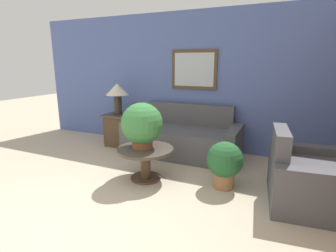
{
  "coord_description": "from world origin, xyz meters",
  "views": [
    {
      "loc": [
        1.64,
        -1.63,
        1.66
      ],
      "look_at": [
        -0.07,
        2.18,
        0.65
      ],
      "focal_mm": 28.0,
      "sensor_mm": 36.0,
      "label": 1
    }
  ],
  "objects_px": {
    "side_table": "(119,129)",
    "potted_plant_floor": "(225,162)",
    "potted_plant_on_table": "(142,125)",
    "table_lamp": "(117,92)",
    "coffee_table": "(145,157)",
    "armchair": "(306,179)",
    "couch_main": "(182,138)"
  },
  "relations": [
    {
      "from": "side_table",
      "to": "potted_plant_floor",
      "type": "relative_size",
      "value": 1.01
    },
    {
      "from": "potted_plant_on_table",
      "to": "potted_plant_floor",
      "type": "xyz_separation_m",
      "value": [
        1.15,
        0.19,
        -0.45
      ]
    },
    {
      "from": "table_lamp",
      "to": "potted_plant_on_table",
      "type": "height_order",
      "value": "table_lamp"
    },
    {
      "from": "coffee_table",
      "to": "side_table",
      "type": "xyz_separation_m",
      "value": [
        -1.29,
        1.21,
        -0.01
      ]
    },
    {
      "from": "potted_plant_on_table",
      "to": "armchair",
      "type": "bearing_deg",
      "value": 5.1
    },
    {
      "from": "coffee_table",
      "to": "potted_plant_on_table",
      "type": "xyz_separation_m",
      "value": [
        -0.05,
        0.0,
        0.47
      ]
    },
    {
      "from": "couch_main",
      "to": "potted_plant_floor",
      "type": "bearing_deg",
      "value": -45.6
    },
    {
      "from": "table_lamp",
      "to": "potted_plant_floor",
      "type": "relative_size",
      "value": 0.96
    },
    {
      "from": "table_lamp",
      "to": "potted_plant_floor",
      "type": "xyz_separation_m",
      "value": [
        2.39,
        -1.02,
        -0.73
      ]
    },
    {
      "from": "armchair",
      "to": "coffee_table",
      "type": "bearing_deg",
      "value": 89.55
    },
    {
      "from": "armchair",
      "to": "potted_plant_on_table",
      "type": "xyz_separation_m",
      "value": [
        -2.13,
        -0.19,
        0.51
      ]
    },
    {
      "from": "couch_main",
      "to": "armchair",
      "type": "distance_m",
      "value": 2.24
    },
    {
      "from": "couch_main",
      "to": "coffee_table",
      "type": "relative_size",
      "value": 2.59
    },
    {
      "from": "couch_main",
      "to": "coffee_table",
      "type": "height_order",
      "value": "couch_main"
    },
    {
      "from": "armchair",
      "to": "table_lamp",
      "type": "height_order",
      "value": "table_lamp"
    },
    {
      "from": "couch_main",
      "to": "table_lamp",
      "type": "relative_size",
      "value": 3.38
    },
    {
      "from": "potted_plant_on_table",
      "to": "potted_plant_floor",
      "type": "relative_size",
      "value": 1.02
    },
    {
      "from": "couch_main",
      "to": "potted_plant_floor",
      "type": "height_order",
      "value": "couch_main"
    },
    {
      "from": "table_lamp",
      "to": "potted_plant_on_table",
      "type": "distance_m",
      "value": 1.76
    },
    {
      "from": "coffee_table",
      "to": "table_lamp",
      "type": "bearing_deg",
      "value": 136.7
    },
    {
      "from": "table_lamp",
      "to": "coffee_table",
      "type": "bearing_deg",
      "value": -43.3
    },
    {
      "from": "table_lamp",
      "to": "side_table",
      "type": "bearing_deg",
      "value": 116.57
    },
    {
      "from": "potted_plant_floor",
      "to": "couch_main",
      "type": "bearing_deg",
      "value": 134.4
    },
    {
      "from": "coffee_table",
      "to": "potted_plant_on_table",
      "type": "distance_m",
      "value": 0.47
    },
    {
      "from": "armchair",
      "to": "side_table",
      "type": "bearing_deg",
      "value": 67.38
    },
    {
      "from": "couch_main",
      "to": "side_table",
      "type": "distance_m",
      "value": 1.38
    },
    {
      "from": "couch_main",
      "to": "potted_plant_floor",
      "type": "distance_m",
      "value": 1.44
    },
    {
      "from": "potted_plant_on_table",
      "to": "potted_plant_floor",
      "type": "distance_m",
      "value": 1.25
    },
    {
      "from": "table_lamp",
      "to": "potted_plant_on_table",
      "type": "xyz_separation_m",
      "value": [
        1.24,
        -1.21,
        -0.28
      ]
    },
    {
      "from": "couch_main",
      "to": "armchair",
      "type": "bearing_deg",
      "value": -27.41
    },
    {
      "from": "potted_plant_on_table",
      "to": "potted_plant_floor",
      "type": "height_order",
      "value": "potted_plant_on_table"
    },
    {
      "from": "side_table",
      "to": "potted_plant_floor",
      "type": "bearing_deg",
      "value": -23.05
    }
  ]
}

